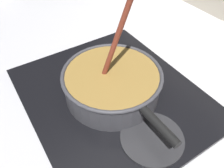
{
  "coord_description": "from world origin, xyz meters",
  "views": [
    {
      "loc": [
        0.45,
        -0.14,
        0.51
      ],
      "look_at": [
        0.04,
        0.12,
        0.05
      ],
      "focal_mm": 36.97,
      "sensor_mm": 36.0,
      "label": 1
    }
  ],
  "objects": [
    {
      "name": "spare_burner",
      "position": [
        0.23,
        0.12,
        0.01
      ],
      "size": [
        0.16,
        0.16,
        0.01
      ],
      "primitive_type": "cylinder",
      "color": "#262628",
      "rests_on": "hob_plate"
    },
    {
      "name": "ground",
      "position": [
        0.0,
        0.0,
        -0.02
      ],
      "size": [
        2.4,
        1.6,
        0.04
      ],
      "primitive_type": "cube",
      "color": "#B7B7BC"
    },
    {
      "name": "hob_plate",
      "position": [
        0.04,
        0.12,
        0.01
      ],
      "size": [
        0.56,
        0.48,
        0.01
      ],
      "primitive_type": "cube",
      "color": "black",
      "rests_on": "ground"
    },
    {
      "name": "burner_ring",
      "position": [
        0.04,
        0.12,
        0.02
      ],
      "size": [
        0.21,
        0.21,
        0.01
      ],
      "primitive_type": "torus",
      "color": "#592D0C",
      "rests_on": "hob_plate"
    },
    {
      "name": "cooking_pan",
      "position": [
        0.05,
        0.12,
        0.06
      ],
      "size": [
        0.4,
        0.28,
        0.35
      ],
      "color": "#38383D",
      "rests_on": "hob_plate"
    }
  ]
}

